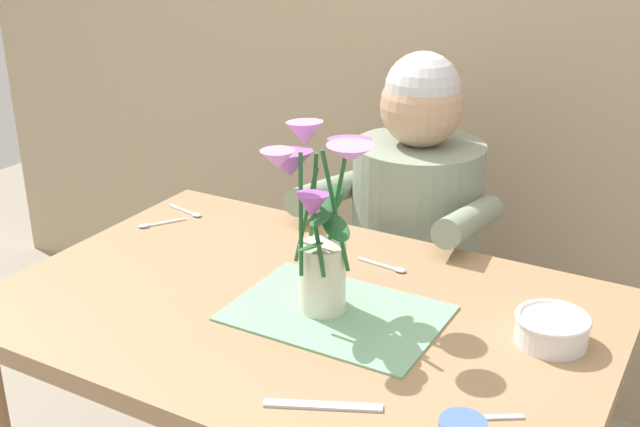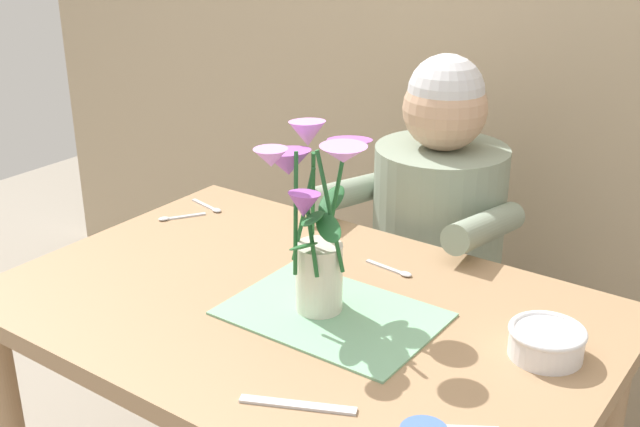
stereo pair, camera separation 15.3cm
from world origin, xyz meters
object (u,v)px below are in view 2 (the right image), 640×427
Objects in this scene: dinner_knife at (298,405)px; ceramic_bowl at (546,341)px; flower_vase at (315,215)px; seated_person at (434,269)px.

ceramic_bowl is at bearing 29.46° from dinner_knife.
flower_vase reaches higher than dinner_knife.
flower_vase is 0.37m from dinner_knife.
dinner_knife is (-0.27, -0.37, -0.03)m from ceramic_bowl.
ceramic_bowl reaches higher than dinner_knife.
dinner_knife is at bearing -125.63° from ceramic_bowl.
seated_person is 5.97× the size of dinner_knife.
flower_vase is at bearing 96.02° from dinner_knife.
seated_person is 0.93m from dinner_knife.
dinner_knife is (0.16, -0.27, -0.20)m from flower_vase.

